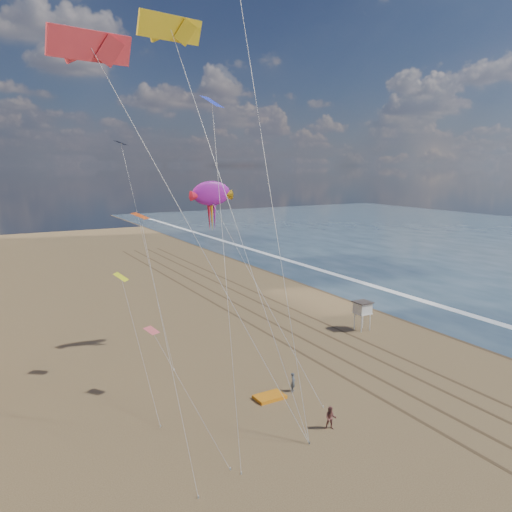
% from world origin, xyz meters
% --- Properties ---
extents(wet_sand, '(260.00, 260.00, 0.00)m').
position_xyz_m(wet_sand, '(19.00, 40.00, 0.00)').
color(wet_sand, '#42301E').
rests_on(wet_sand, ground).
extents(foam, '(260.00, 260.00, 0.00)m').
position_xyz_m(foam, '(23.20, 40.00, 0.00)').
color(foam, white).
rests_on(foam, ground).
extents(tracks, '(7.68, 120.00, 0.01)m').
position_xyz_m(tracks, '(2.55, 30.00, 0.01)').
color(tracks, brown).
rests_on(tracks, ground).
extents(lifeguard_stand, '(1.74, 1.74, 3.13)m').
position_xyz_m(lifeguard_stand, '(8.36, 27.22, 2.42)').
color(lifeguard_stand, white).
rests_on(lifeguard_stand, ground).
extents(grounded_kite, '(2.32, 1.52, 0.26)m').
position_xyz_m(grounded_kite, '(-8.56, 18.21, 0.13)').
color(grounded_kite, orange).
rests_on(grounded_kite, ground).
extents(show_kite, '(4.11, 7.94, 20.57)m').
position_xyz_m(show_kite, '(-7.86, 29.95, 14.88)').
color(show_kite, '#AE1AAF').
rests_on(show_kite, ground).
extents(kite_flyer_a, '(0.65, 0.65, 1.53)m').
position_xyz_m(kite_flyer_a, '(-6.33, 18.37, 0.76)').
color(kite_flyer_a, '#515C69').
rests_on(kite_flyer_a, ground).
extents(kite_flyer_b, '(0.97, 0.94, 1.58)m').
position_xyz_m(kite_flyer_b, '(-7.28, 12.38, 0.79)').
color(kite_flyer_b, '#8F5149').
rests_on(kite_flyer_b, ground).
extents(parafoils, '(16.03, 8.09, 9.63)m').
position_xyz_m(parafoils, '(-13.56, 24.57, 28.53)').
color(parafoils, black).
rests_on(parafoils, ground).
extents(small_kites, '(5.98, 16.70, 16.88)m').
position_xyz_m(small_kites, '(-15.32, 24.13, 14.71)').
color(small_kites, '#E75A5D').
rests_on(small_kites, ground).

